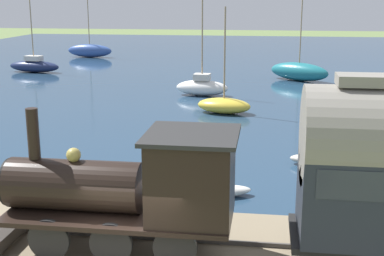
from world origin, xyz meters
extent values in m
cube|color=navy|center=(43.94, 0.00, 0.00)|extent=(80.00, 80.00, 0.01)
cube|color=#4C4742|center=(1.51, 0.00, 0.61)|extent=(0.07, 54.88, 0.12)
cylinder|color=black|center=(-0.14, -1.03, 1.18)|extent=(0.12, 1.03, 1.03)
cylinder|color=black|center=(1.51, -1.03, 1.18)|extent=(0.12, 1.03, 1.03)
cylinder|color=black|center=(-0.14, 0.50, 1.18)|extent=(0.12, 1.03, 1.03)
cylinder|color=black|center=(1.51, 0.50, 1.18)|extent=(0.12, 1.03, 1.03)
cylinder|color=black|center=(-0.14, 2.03, 1.18)|extent=(0.12, 1.03, 1.03)
cylinder|color=black|center=(1.51, 2.03, 1.18)|extent=(0.12, 1.03, 1.03)
cube|color=black|center=(0.69, 0.50, 1.61)|extent=(2.14, 5.56, 0.12)
cylinder|color=black|center=(0.69, 1.61, 2.30)|extent=(1.27, 3.34, 1.27)
cylinder|color=black|center=(0.69, 3.32, 2.30)|extent=(1.20, 0.08, 1.20)
cylinder|color=black|center=(0.69, 2.61, 3.57)|extent=(0.29, 0.29, 1.28)
sphere|color=tan|center=(0.69, 1.61, 3.07)|extent=(0.36, 0.36, 0.36)
cube|color=black|center=(0.69, -1.31, 2.65)|extent=(2.04, 1.95, 1.97)
cube|color=#282828|center=(0.69, -1.31, 3.68)|extent=(2.24, 2.19, 0.10)
cube|color=#2D2823|center=(0.69, 3.53, 0.85)|extent=(1.94, 0.44, 0.32)
cylinder|color=black|center=(1.51, -6.01, 1.05)|extent=(0.12, 0.76, 0.76)
cylinder|color=black|center=(1.51, -4.95, 1.05)|extent=(0.12, 0.76, 0.76)
ellipsoid|color=#1E707A|center=(33.50, -5.66, 0.75)|extent=(4.34, 5.36, 1.49)
cylinder|color=#9E8460|center=(33.50, -5.66, 4.56)|extent=(0.10, 0.10, 6.12)
ellipsoid|color=white|center=(25.61, 1.47, 0.55)|extent=(1.90, 3.84, 1.09)
cylinder|color=#9E8460|center=(25.61, 1.47, 4.20)|extent=(0.10, 0.10, 6.21)
cube|color=silver|center=(25.61, 1.47, 1.32)|extent=(1.03, 1.20, 0.45)
ellipsoid|color=#192347|center=(35.18, 18.17, 0.54)|extent=(2.20, 5.15, 1.06)
cylinder|color=#9E8460|center=(35.18, 18.17, 4.73)|extent=(0.10, 0.10, 7.33)
cube|color=silver|center=(35.18, 18.17, 1.29)|extent=(1.11, 1.61, 0.45)
ellipsoid|color=gold|center=(19.99, -0.54, 0.47)|extent=(2.29, 3.51, 0.91)
cylinder|color=#9E8460|center=(19.99, -0.54, 3.59)|extent=(0.10, 0.10, 5.33)
ellipsoid|color=#335199|center=(47.80, 17.09, 0.75)|extent=(1.97, 5.40, 1.48)
cylinder|color=#9E8460|center=(47.80, 17.09, 5.08)|extent=(0.10, 0.10, 7.18)
ellipsoid|color=silver|center=(6.23, -1.27, 0.21)|extent=(1.43, 2.84, 0.41)
ellipsoid|color=#B7B2A3|center=(10.28, -5.31, 0.25)|extent=(1.25, 2.58, 0.48)
camera|label=1|loc=(-11.29, -3.00, 6.85)|focal=50.00mm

